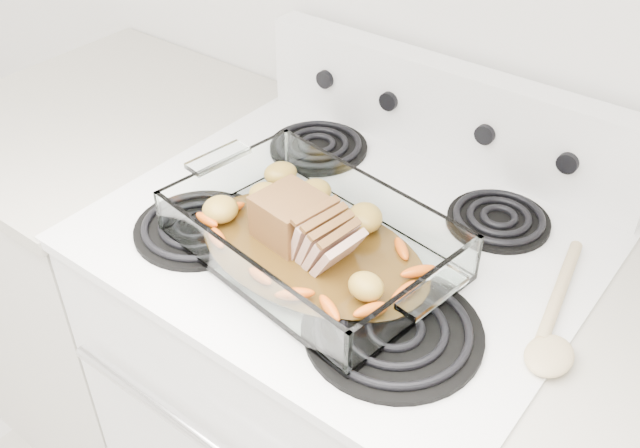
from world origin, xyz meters
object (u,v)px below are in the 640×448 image
Objects in this scene: electric_range at (344,401)px; pork_roast at (299,226)px; baking_dish at (312,244)px; counter_left at (130,275)px.

electric_range reaches higher than pork_roast.
electric_range is 0.52m from pork_roast.
electric_range reaches higher than baking_dish.
baking_dish is at bearing 18.53° from pork_roast.
electric_range reaches higher than counter_left.
baking_dish is 0.03m from pork_roast.
baking_dish is (0.00, -0.10, 0.48)m from electric_range.
pork_roast is (-0.02, -0.10, 0.51)m from electric_range.
pork_roast reaches higher than baking_dish.
pork_roast is (0.64, -0.10, 0.52)m from counter_left.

